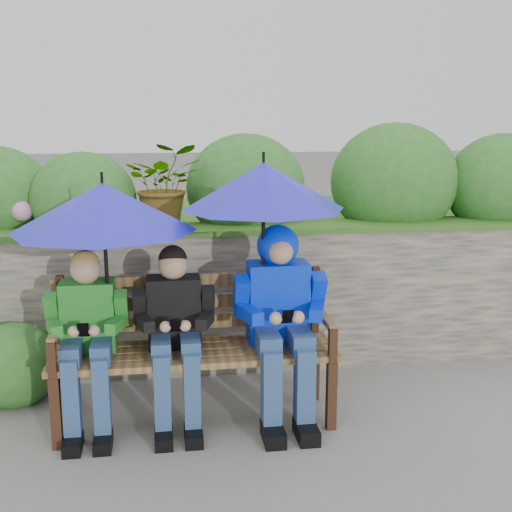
{
  "coord_description": "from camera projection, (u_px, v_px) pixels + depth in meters",
  "views": [
    {
      "loc": [
        -0.56,
        -3.67,
        1.77
      ],
      "look_at": [
        0.0,
        0.1,
        0.95
      ],
      "focal_mm": 45.0,
      "sensor_mm": 36.0,
      "label": 1
    }
  ],
  "objects": [
    {
      "name": "boy_middle",
      "position": [
        175.0,
        327.0,
        3.69
      ],
      "size": [
        0.46,
        0.54,
        1.06
      ],
      "color": "black",
      "rests_on": "ground"
    },
    {
      "name": "park_bench",
      "position": [
        194.0,
        338.0,
        3.79
      ],
      "size": [
        1.65,
        0.48,
        0.87
      ],
      "color": "#321D11",
      "rests_on": "ground"
    },
    {
      "name": "umbrella_right",
      "position": [
        263.0,
        186.0,
        3.65
      ],
      "size": [
        0.95,
        0.95,
        0.9
      ],
      "color": "#1F1FCB",
      "rests_on": "ground"
    },
    {
      "name": "boy_left",
      "position": [
        87.0,
        332.0,
        3.62
      ],
      "size": [
        0.46,
        0.53,
        1.05
      ],
      "color": "#1D6919",
      "rests_on": "ground"
    },
    {
      "name": "umbrella_left",
      "position": [
        103.0,
        208.0,
        3.53
      ],
      "size": [
        1.04,
        1.04,
        0.82
      ],
      "color": "#1F1FCB",
      "rests_on": "ground"
    },
    {
      "name": "garden_backdrop",
      "position": [
        237.0,
        256.0,
        5.43
      ],
      "size": [
        8.0,
        2.87,
        1.78
      ],
      "color": "#4D4B46",
      "rests_on": "ground"
    },
    {
      "name": "ground",
      "position": [
        258.0,
        408.0,
        4.0
      ],
      "size": [
        60.0,
        60.0,
        0.0
      ],
      "primitive_type": "plane",
      "color": "slate",
      "rests_on": "ground"
    },
    {
      "name": "boy_right",
      "position": [
        281.0,
        308.0,
        3.76
      ],
      "size": [
        0.54,
        0.65,
        1.16
      ],
      "color": "#000FCA",
      "rests_on": "ground"
    }
  ]
}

